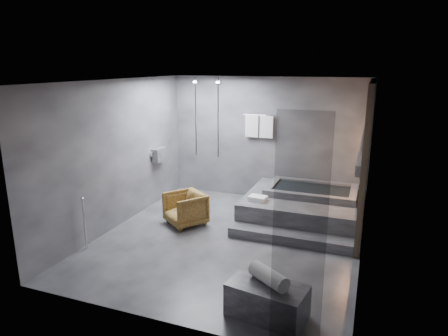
% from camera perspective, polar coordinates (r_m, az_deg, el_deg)
% --- Properties ---
extents(room, '(5.00, 5.04, 2.82)m').
position_cam_1_polar(room, '(6.86, 4.50, 3.39)').
color(room, '#2F2F31').
rests_on(room, ground).
extents(tub_deck, '(2.20, 2.00, 0.50)m').
position_cam_1_polar(tub_deck, '(8.27, 11.04, -5.55)').
color(tub_deck, '#343436').
rests_on(tub_deck, ground).
extents(tub_step, '(2.20, 0.36, 0.18)m').
position_cam_1_polar(tub_step, '(7.25, 9.34, -9.80)').
color(tub_step, '#343436').
rests_on(tub_step, ground).
extents(concrete_bench, '(1.04, 0.68, 0.43)m').
position_cam_1_polar(concrete_bench, '(5.26, 6.17, -18.30)').
color(concrete_bench, '#303032').
rests_on(concrete_bench, ground).
extents(driftwood_chair, '(0.97, 0.97, 0.64)m').
position_cam_1_polar(driftwood_chair, '(7.88, -5.55, -5.81)').
color(driftwood_chair, '#4B3212').
rests_on(driftwood_chair, ground).
extents(rolled_towel, '(0.57, 0.48, 0.20)m').
position_cam_1_polar(rolled_towel, '(5.12, 6.40, -15.14)').
color(rolled_towel, silver).
rests_on(rolled_towel, concrete_bench).
extents(deck_towel, '(0.36, 0.28, 0.09)m').
position_cam_1_polar(deck_towel, '(7.77, 4.84, -4.34)').
color(deck_towel, white).
rests_on(deck_towel, tub_deck).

